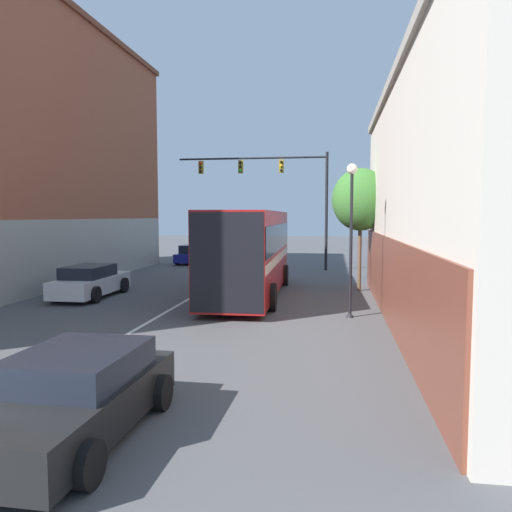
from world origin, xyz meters
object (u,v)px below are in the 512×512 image
Objects in this scene: parked_car_left_near at (91,282)px; street_lamp at (351,224)px; traffic_signal_gantry at (277,183)px; street_tree_near at (360,200)px; hatchback_foreground at (74,396)px; bus at (250,249)px; parked_car_left_mid at (196,255)px.

street_lamp is at bearing -104.64° from parked_car_left_near.
street_tree_near is (4.65, -8.39, -1.35)m from traffic_signal_gantry.
parked_car_left_near reaches higher than hatchback_foreground.
parked_car_left_near is at bearing -118.19° from traffic_signal_gantry.
traffic_signal_gantry is at bearing 118.99° from street_tree_near.
parked_car_left_near is 0.89× the size of street_lamp.
hatchback_foreground is (-0.42, -13.63, -1.36)m from bus.
street_tree_near reaches higher than hatchback_foreground.
bus is 1.95× the size of street_tree_near.
traffic_signal_gantry is (6.13, -3.08, 4.80)m from parked_car_left_mid.
parked_car_left_near is 1.07× the size of parked_car_left_mid.
parked_car_left_near is (-6.02, 12.26, 0.02)m from hatchback_foreground.
hatchback_foreground is 27.89m from parked_car_left_mid.
street_lamp reaches higher than hatchback_foreground.
bus is 15.05m from parked_car_left_mid.
bus is 5.70m from street_lamp.
street_tree_near is at bearing -73.28° from parked_car_left_near.
street_lamp is (4.44, 9.74, 2.45)m from hatchback_foreground.
bus is at bearing -79.10° from parked_car_left_near.
parked_car_left_near is at bearing -162.19° from street_tree_near.
parked_car_left_near is 0.82× the size of street_tree_near.
parked_car_left_near is at bearing -175.44° from parked_car_left_mid.
bus is 1.13× the size of traffic_signal_gantry.
bus is 5.51m from street_tree_near.
parked_car_left_mid is 16.11m from street_tree_near.
parked_car_left_mid is (-5.74, 27.29, 0.00)m from hatchback_foreground.
parked_car_left_mid is 0.83× the size of street_lamp.
hatchback_foreground is 0.76× the size of street_tree_near.
traffic_signal_gantry reaches higher than hatchback_foreground.
bus is at bearing -89.80° from traffic_signal_gantry.
street_tree_near is at bearing -16.79° from hatchback_foreground.
traffic_signal_gantry reaches higher than street_lamp.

